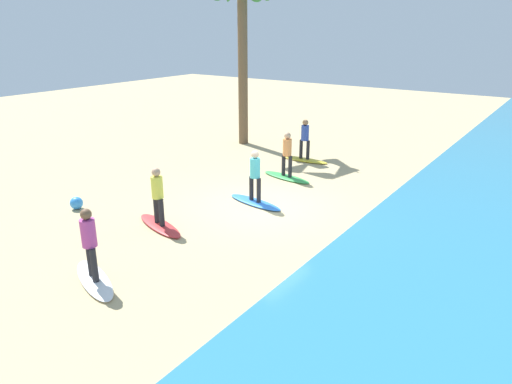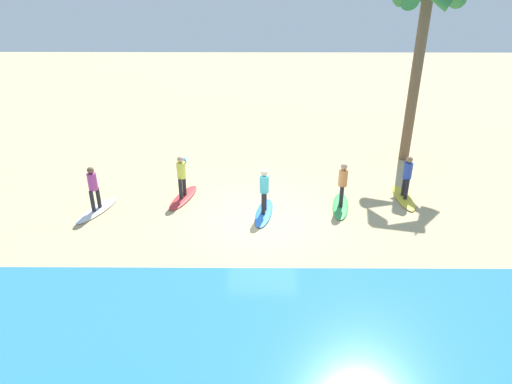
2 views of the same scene
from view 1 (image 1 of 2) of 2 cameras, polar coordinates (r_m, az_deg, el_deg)
ground_plane at (r=14.77m, az=0.79°, el=-1.70°), size 60.00×60.00×0.00m
surfboard_yellow at (r=19.79m, az=5.84°, el=3.92°), size 0.63×2.12×0.09m
surfer_yellow at (r=19.55m, az=5.94°, el=6.71°), size 0.32×0.46×1.64m
surfboard_green at (r=17.44m, az=3.72°, el=1.80°), size 0.90×2.16×0.09m
surfer_green at (r=17.16m, az=3.79°, el=4.96°), size 0.32×0.46×1.64m
surfboard_blue at (r=14.95m, az=-0.11°, el=-1.24°), size 0.88×2.16×0.09m
surfer_blue at (r=14.63m, az=-0.12°, el=2.39°), size 0.32×0.46×1.64m
surfboard_red at (r=13.52m, az=-11.54°, el=-3.99°), size 1.15×2.17×0.09m
surfer_red at (r=13.16m, az=-11.83°, el=-0.02°), size 0.32×0.45×1.64m
surfboard_white at (r=11.17m, az=-18.95°, el=-10.00°), size 1.32×2.15×0.09m
surfer_white at (r=10.74m, az=-19.53°, el=-5.38°), size 0.32×0.44×1.64m
palm_tree at (r=22.07m, az=-1.67°, el=21.72°), size 2.88×3.03×7.71m
beach_ball at (r=15.48m, az=-20.89°, el=-1.26°), size 0.39×0.39×0.39m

